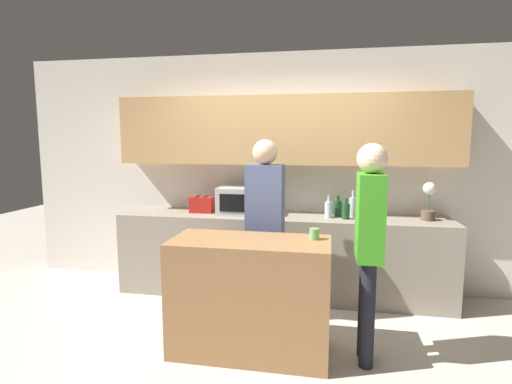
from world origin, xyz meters
name	(u,v)px	position (x,y,z in m)	size (l,w,h in m)	color
ground_plane	(258,360)	(0.00, 0.00, 0.00)	(14.00, 14.00, 0.00)	beige
back_wall	(285,156)	(0.00, 1.66, 1.54)	(6.40, 0.40, 2.70)	silver
back_counter	(281,255)	(0.00, 1.39, 0.45)	(3.60, 0.62, 0.90)	gray
kitchen_island	(250,296)	(-0.09, 0.14, 0.47)	(1.27, 0.58, 0.93)	#996B42
microwave	(242,201)	(-0.44, 1.41, 1.05)	(0.52, 0.39, 0.30)	#B7BABC
toaster	(202,204)	(-0.91, 1.41, 0.99)	(0.26, 0.16, 0.18)	#B21E19
potted_plant	(429,201)	(1.52, 1.41, 1.10)	(0.14, 0.14, 0.40)	brown
bottle_0	(329,209)	(0.51, 1.36, 0.99)	(0.08, 0.08, 0.24)	silver
bottle_1	(338,208)	(0.61, 1.46, 0.99)	(0.09, 0.09, 0.23)	#194723
bottle_2	(346,211)	(0.69, 1.32, 0.98)	(0.08, 0.08, 0.22)	#194723
bottle_3	(353,207)	(0.76, 1.44, 1.01)	(0.07, 0.07, 0.29)	silver
cup_0	(314,234)	(0.41, 0.24, 0.98)	(0.08, 0.08, 0.09)	#75AA6E
person_left	(265,215)	(-0.06, 0.69, 1.03)	(0.35, 0.23, 1.73)	black
person_center	(369,234)	(0.82, 0.15, 1.02)	(0.22, 0.34, 1.70)	black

